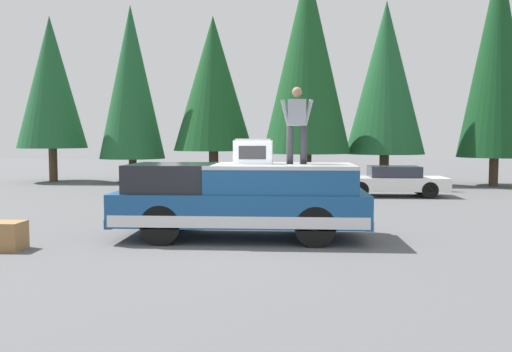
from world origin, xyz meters
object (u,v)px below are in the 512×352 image
at_px(person_on_truck_bed, 297,123).
at_px(wooden_crate, 9,236).
at_px(pickup_truck, 241,199).
at_px(parked_car_white, 392,181).
at_px(compressor_unit, 253,151).

xyz_separation_m(person_on_truck_bed, wooden_crate, (-1.63, 5.73, -2.27)).
xyz_separation_m(pickup_truck, parked_car_white, (8.79, -5.02, -0.29)).
height_order(pickup_truck, wooden_crate, pickup_truck).
bearing_deg(pickup_truck, person_on_truck_bed, -84.74).
bearing_deg(person_on_truck_bed, compressor_unit, 92.81).
relative_size(compressor_unit, wooden_crate, 1.50).
height_order(compressor_unit, parked_car_white, compressor_unit).
bearing_deg(pickup_truck, parked_car_white, -29.73).
height_order(parked_car_white, wooden_crate, parked_car_white).
bearing_deg(wooden_crate, person_on_truck_bed, -74.14).
bearing_deg(person_on_truck_bed, wooden_crate, 105.86).
bearing_deg(parked_car_white, compressor_unit, 151.39).
bearing_deg(pickup_truck, compressor_unit, -75.93).
relative_size(pickup_truck, person_on_truck_bed, 3.28).
bearing_deg(person_on_truck_bed, pickup_truck, 95.26).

